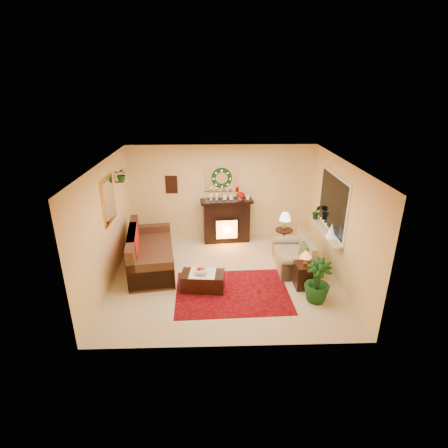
{
  "coord_description": "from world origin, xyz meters",
  "views": [
    {
      "loc": [
        -0.24,
        -6.88,
        4.09
      ],
      "look_at": [
        0.0,
        0.35,
        1.15
      ],
      "focal_mm": 28.0,
      "sensor_mm": 36.0,
      "label": 1
    }
  ],
  "objects_px": {
    "sofa": "(151,251)",
    "end_table_square": "(305,275)",
    "loveseat": "(293,251)",
    "side_table_round": "(284,239)",
    "fireplace": "(226,222)",
    "coffee_table": "(203,280)"
  },
  "relations": [
    {
      "from": "sofa",
      "to": "coffee_table",
      "type": "xyz_separation_m",
      "value": [
        1.23,
        -1.0,
        -0.22
      ]
    },
    {
      "from": "side_table_round",
      "to": "sofa",
      "type": "bearing_deg",
      "value": -166.17
    },
    {
      "from": "loveseat",
      "to": "side_table_round",
      "type": "bearing_deg",
      "value": 92.77
    },
    {
      "from": "end_table_square",
      "to": "loveseat",
      "type": "bearing_deg",
      "value": 95.42
    },
    {
      "from": "fireplace",
      "to": "end_table_square",
      "type": "relative_size",
      "value": 2.31
    },
    {
      "from": "coffee_table",
      "to": "fireplace",
      "type": "bearing_deg",
      "value": 81.78
    },
    {
      "from": "sofa",
      "to": "end_table_square",
      "type": "distance_m",
      "value": 3.55
    },
    {
      "from": "sofa",
      "to": "coffee_table",
      "type": "height_order",
      "value": "sofa"
    },
    {
      "from": "side_table_round",
      "to": "coffee_table",
      "type": "relative_size",
      "value": 0.64
    },
    {
      "from": "fireplace",
      "to": "loveseat",
      "type": "relative_size",
      "value": 0.94
    },
    {
      "from": "loveseat",
      "to": "coffee_table",
      "type": "height_order",
      "value": "loveseat"
    },
    {
      "from": "sofa",
      "to": "end_table_square",
      "type": "height_order",
      "value": "sofa"
    },
    {
      "from": "fireplace",
      "to": "loveseat",
      "type": "distance_m",
      "value": 2.17
    },
    {
      "from": "fireplace",
      "to": "coffee_table",
      "type": "relative_size",
      "value": 1.37
    },
    {
      "from": "loveseat",
      "to": "sofa",
      "type": "bearing_deg",
      "value": 178.09
    },
    {
      "from": "sofa",
      "to": "loveseat",
      "type": "height_order",
      "value": "sofa"
    },
    {
      "from": "coffee_table",
      "to": "end_table_square",
      "type": "bearing_deg",
      "value": 6.46
    },
    {
      "from": "loveseat",
      "to": "side_table_round",
      "type": "distance_m",
      "value": 0.93
    },
    {
      "from": "coffee_table",
      "to": "side_table_round",
      "type": "bearing_deg",
      "value": 46.81
    },
    {
      "from": "end_table_square",
      "to": "coffee_table",
      "type": "height_order",
      "value": "end_table_square"
    },
    {
      "from": "loveseat",
      "to": "side_table_round",
      "type": "height_order",
      "value": "loveseat"
    },
    {
      "from": "fireplace",
      "to": "coffee_table",
      "type": "xyz_separation_m",
      "value": [
        -0.6,
        -2.44,
        -0.34
      ]
    }
  ]
}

